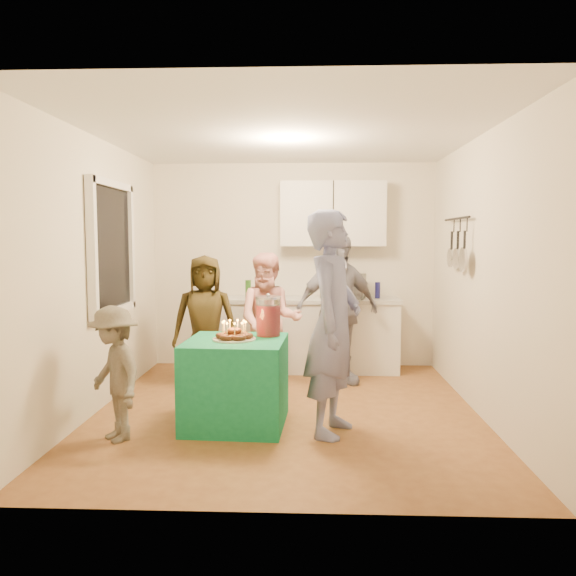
{
  "coord_description": "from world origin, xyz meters",
  "views": [
    {
      "loc": [
        0.23,
        -5.23,
        1.64
      ],
      "look_at": [
        0.0,
        0.35,
        1.15
      ],
      "focal_mm": 35.0,
      "sensor_mm": 36.0,
      "label": 1
    }
  ],
  "objects_px": {
    "party_table": "(236,382)",
    "child_near_left": "(114,374)",
    "counter": "(308,336)",
    "punch_jar": "(268,317)",
    "woman_back_center": "(270,321)",
    "microwave": "(343,286)",
    "woman_back_right": "(337,309)",
    "man_birthday": "(333,323)",
    "woman_back_left": "(205,321)"
  },
  "relations": [
    {
      "from": "party_table",
      "to": "child_near_left",
      "type": "height_order",
      "value": "child_near_left"
    },
    {
      "from": "microwave",
      "to": "woman_back_right",
      "type": "distance_m",
      "value": 0.69
    },
    {
      "from": "microwave",
      "to": "woman_back_center",
      "type": "distance_m",
      "value": 1.26
    },
    {
      "from": "microwave",
      "to": "man_birthday",
      "type": "bearing_deg",
      "value": -84.27
    },
    {
      "from": "woman_back_center",
      "to": "microwave",
      "type": "bearing_deg",
      "value": 46.31
    },
    {
      "from": "woman_back_right",
      "to": "child_near_left",
      "type": "relative_size",
      "value": 1.54
    },
    {
      "from": "woman_back_right",
      "to": "child_near_left",
      "type": "bearing_deg",
      "value": -158.23
    },
    {
      "from": "man_birthday",
      "to": "woman_back_right",
      "type": "height_order",
      "value": "man_birthday"
    },
    {
      "from": "woman_back_center",
      "to": "child_near_left",
      "type": "relative_size",
      "value": 1.35
    },
    {
      "from": "counter",
      "to": "man_birthday",
      "type": "relative_size",
      "value": 1.17
    },
    {
      "from": "counter",
      "to": "woman_back_center",
      "type": "height_order",
      "value": "woman_back_center"
    },
    {
      "from": "party_table",
      "to": "woman_back_right",
      "type": "distance_m",
      "value": 1.81
    },
    {
      "from": "woman_back_center",
      "to": "child_near_left",
      "type": "distance_m",
      "value": 2.01
    },
    {
      "from": "microwave",
      "to": "child_near_left",
      "type": "height_order",
      "value": "microwave"
    },
    {
      "from": "party_table",
      "to": "microwave",
      "type": "bearing_deg",
      "value": 63.36
    },
    {
      "from": "punch_jar",
      "to": "woman_back_center",
      "type": "height_order",
      "value": "woman_back_center"
    },
    {
      "from": "man_birthday",
      "to": "woman_back_center",
      "type": "xyz_separation_m",
      "value": [
        -0.64,
        1.4,
        -0.19
      ]
    },
    {
      "from": "microwave",
      "to": "man_birthday",
      "type": "xyz_separation_m",
      "value": [
        -0.21,
        -2.28,
        -0.12
      ]
    },
    {
      "from": "counter",
      "to": "punch_jar",
      "type": "xyz_separation_m",
      "value": [
        -0.36,
        -1.89,
        0.5
      ]
    },
    {
      "from": "counter",
      "to": "man_birthday",
      "type": "height_order",
      "value": "man_birthday"
    },
    {
      "from": "party_table",
      "to": "child_near_left",
      "type": "bearing_deg",
      "value": -155.55
    },
    {
      "from": "punch_jar",
      "to": "woman_back_right",
      "type": "distance_m",
      "value": 1.42
    },
    {
      "from": "microwave",
      "to": "punch_jar",
      "type": "height_order",
      "value": "microwave"
    },
    {
      "from": "man_birthday",
      "to": "woman_back_center",
      "type": "relative_size",
      "value": 1.26
    },
    {
      "from": "man_birthday",
      "to": "counter",
      "type": "bearing_deg",
      "value": 22.83
    },
    {
      "from": "woman_back_right",
      "to": "child_near_left",
      "type": "xyz_separation_m",
      "value": [
        -1.89,
        -1.88,
        -0.3
      ]
    },
    {
      "from": "party_table",
      "to": "woman_back_left",
      "type": "bearing_deg",
      "value": 111.65
    },
    {
      "from": "woman_back_left",
      "to": "child_near_left",
      "type": "relative_size",
      "value": 1.32
    },
    {
      "from": "party_table",
      "to": "man_birthday",
      "type": "distance_m",
      "value": 1.03
    },
    {
      "from": "party_table",
      "to": "woman_back_left",
      "type": "height_order",
      "value": "woman_back_left"
    },
    {
      "from": "microwave",
      "to": "woman_back_left",
      "type": "xyz_separation_m",
      "value": [
        -1.57,
        -0.81,
        -0.33
      ]
    },
    {
      "from": "woman_back_right",
      "to": "child_near_left",
      "type": "height_order",
      "value": "woman_back_right"
    },
    {
      "from": "microwave",
      "to": "man_birthday",
      "type": "relative_size",
      "value": 0.28
    },
    {
      "from": "counter",
      "to": "woman_back_center",
      "type": "xyz_separation_m",
      "value": [
        -0.42,
        -0.88,
        0.32
      ]
    },
    {
      "from": "punch_jar",
      "to": "woman_back_left",
      "type": "height_order",
      "value": "woman_back_left"
    },
    {
      "from": "punch_jar",
      "to": "woman_back_left",
      "type": "bearing_deg",
      "value": 126.01
    },
    {
      "from": "party_table",
      "to": "woman_back_center",
      "type": "xyz_separation_m",
      "value": [
        0.21,
        1.23,
        0.37
      ]
    },
    {
      "from": "punch_jar",
      "to": "woman_back_right",
      "type": "relative_size",
      "value": 0.2
    },
    {
      "from": "man_birthday",
      "to": "woman_back_center",
      "type": "bearing_deg",
      "value": 41.82
    },
    {
      "from": "woman_back_right",
      "to": "microwave",
      "type": "bearing_deg",
      "value": 58.18
    },
    {
      "from": "microwave",
      "to": "punch_jar",
      "type": "relative_size",
      "value": 1.56
    },
    {
      "from": "party_table",
      "to": "punch_jar",
      "type": "bearing_deg",
      "value": 38.38
    },
    {
      "from": "counter",
      "to": "party_table",
      "type": "height_order",
      "value": "counter"
    },
    {
      "from": "woman_back_center",
      "to": "child_near_left",
      "type": "bearing_deg",
      "value": -124.34
    },
    {
      "from": "woman_back_right",
      "to": "woman_back_center",
      "type": "bearing_deg",
      "value": 174.01
    },
    {
      "from": "microwave",
      "to": "party_table",
      "type": "xyz_separation_m",
      "value": [
        -1.06,
        -2.11,
        -0.68
      ]
    },
    {
      "from": "counter",
      "to": "microwave",
      "type": "distance_m",
      "value": 0.76
    },
    {
      "from": "party_table",
      "to": "child_near_left",
      "type": "relative_size",
      "value": 0.77
    },
    {
      "from": "punch_jar",
      "to": "woman_back_center",
      "type": "xyz_separation_m",
      "value": [
        -0.06,
        1.01,
        -0.18
      ]
    },
    {
      "from": "punch_jar",
      "to": "man_birthday",
      "type": "height_order",
      "value": "man_birthday"
    }
  ]
}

